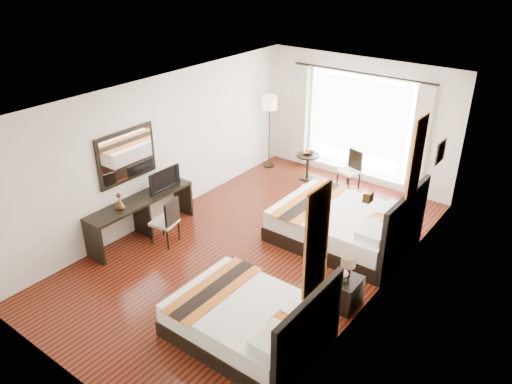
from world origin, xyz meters
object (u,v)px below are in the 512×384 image
Objects in this scene: nightstand at (345,293)px; floor_lamp at (270,107)px; table_lamp at (348,263)px; television at (162,179)px; side_table at (307,167)px; window_chair at (349,177)px; bed_far at (345,226)px; desk_chair at (166,229)px; console_desk at (142,217)px; bed_near at (251,321)px; vase at (344,279)px; fruit_bowl at (309,153)px.

nightstand is 5.51m from floor_lamp.
table_lamp is 0.48× the size of television.
nightstand is 1.43× the size of table_lamp.
television is (-3.96, 0.10, 0.73)m from nightstand.
window_chair reaches higher than side_table.
floor_lamp is (-3.13, 1.98, 1.15)m from bed_far.
desk_chair is at bearing -6.10° from window_chair.
television is at bearing -154.08° from bed_far.
television is at bearing -53.14° from desk_chair.
nightstand is at bearing 6.42° from console_desk.
bed_far is at bearing -43.69° from side_table.
bed_near is at bearing -56.62° from floor_lamp.
console_desk is 4.12m from side_table.
bed_near is 2.77× the size of television.
vase is 0.19× the size of side_table.
desk_chair is 1.47× the size of side_table.
bed_near is 2.27× the size of desk_chair.
console_desk is 4.16m from fruit_bowl.
table_lamp is at bearing 102.39° from vase.
bed_far is (-0.15, 3.00, 0.04)m from bed_near.
floor_lamp is at bearing 175.79° from side_table.
nightstand is at bearing -71.40° from table_lamp.
table_lamp reaches higher than nightstand.
side_table is (-2.84, 3.51, 0.07)m from nightstand.
nightstand is (0.71, 1.39, -0.06)m from bed_near.
bed_far is 1.07× the size of console_desk.
vase is (0.72, 1.29, 0.26)m from bed_near.
bed_near is at bearing -119.19° from vase.
console_desk is 2.45× the size of desk_chair.
fruit_bowl is (1.11, 3.44, -0.33)m from television.
desk_chair is 3.92m from side_table.
bed_far is at bearing -32.29° from floor_lamp.
floor_lamp reaches higher than side_table.
desk_chair is 0.51× the size of floor_lamp.
window_chair reaches higher than fruit_bowl.
fruit_bowl is at bearing 129.15° from table_lamp.
television reaches higher than fruit_bowl.
bed_near is 1.57m from nightstand.
vase is at bearing -42.64° from floor_lamp.
fruit_bowl is (-2.87, 3.65, 0.08)m from vase.
nightstand is 4.01m from console_desk.
window_chair is (2.12, 4.13, -0.11)m from console_desk.
desk_chair reaches higher than fruit_bowl.
bed_far is at bearing 92.86° from bed_near.
vase is 0.13× the size of desk_chair.
vase is 0.51× the size of fruit_bowl.
bed_far reaches higher than vase.
television is at bearing 178.53° from nightstand.
television is 3.63m from fruit_bowl.
fruit_bowl is (-2.85, 3.55, 0.40)m from nightstand.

